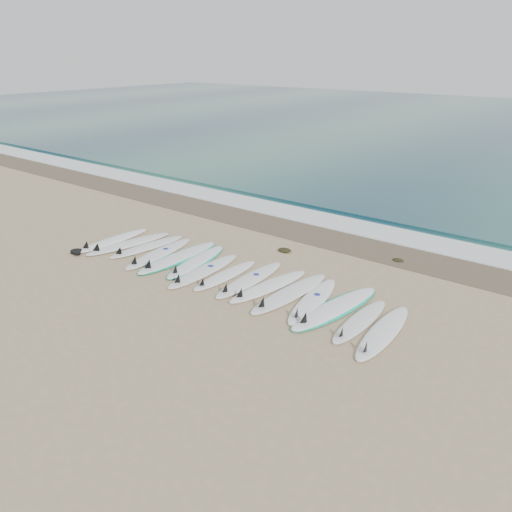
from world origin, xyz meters
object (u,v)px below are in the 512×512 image
Objects in this scene: surfboard_14 at (382,333)px; leash_coil at (76,252)px; surfboard_7 at (224,276)px; surfboard_0 at (112,241)px.

surfboard_14 is 5.63× the size of leash_coil.
surfboard_14 is (4.37, -0.16, 0.01)m from surfboard_7.
surfboard_7 is 5.04× the size of leash_coil.
surfboard_7 is at bearing 1.40° from surfboard_0.
surfboard_14 is at bearing 7.49° from leash_coil.
leash_coil is at bearing -162.81° from surfboard_7.
surfboard_7 is (4.33, 0.14, -0.01)m from surfboard_0.
surfboard_0 is 1.00× the size of surfboard_14.
leash_coil is (-4.40, -1.31, -0.00)m from surfboard_7.
surfboard_14 is at bearing -0.62° from surfboard_0.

